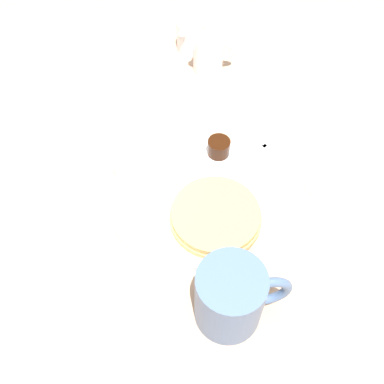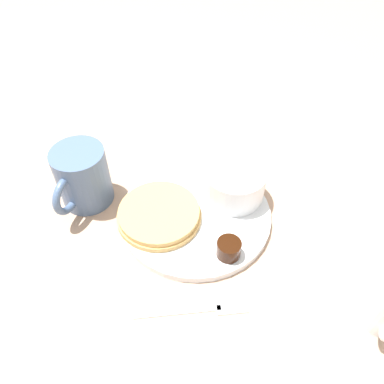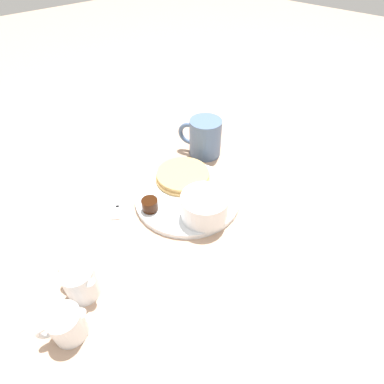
% 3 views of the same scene
% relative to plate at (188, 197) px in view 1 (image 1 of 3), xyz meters
% --- Properties ---
extents(ground_plane, '(4.00, 4.00, 0.00)m').
position_rel_plate_xyz_m(ground_plane, '(0.00, 0.00, -0.01)').
color(ground_plane, tan).
extents(plate, '(0.23, 0.23, 0.01)m').
position_rel_plate_xyz_m(plate, '(0.00, 0.00, 0.00)').
color(plate, white).
rests_on(plate, ground_plane).
extents(pancake_stack, '(0.13, 0.13, 0.02)m').
position_rel_plate_xyz_m(pancake_stack, '(-0.03, -0.05, 0.01)').
color(pancake_stack, tan).
rests_on(pancake_stack, plate).
extents(bowl, '(0.10, 0.10, 0.05)m').
position_rel_plate_xyz_m(bowl, '(0.02, 0.07, 0.03)').
color(bowl, white).
rests_on(bowl, plate).
extents(syrup_cup, '(0.03, 0.03, 0.03)m').
position_rel_plate_xyz_m(syrup_cup, '(0.09, -0.02, 0.02)').
color(syrup_cup, black).
rests_on(syrup_cup, plate).
extents(butter_ramekin, '(0.04, 0.04, 0.04)m').
position_rel_plate_xyz_m(butter_ramekin, '(0.04, 0.08, 0.02)').
color(butter_ramekin, white).
rests_on(butter_ramekin, plate).
extents(coffee_mug, '(0.08, 0.11, 0.10)m').
position_rel_plate_xyz_m(coffee_mug, '(-0.15, -0.09, 0.04)').
color(coffee_mug, slate).
rests_on(coffee_mug, ground_plane).
extents(creamer_pitcher_near, '(0.05, 0.08, 0.07)m').
position_rel_plate_xyz_m(creamer_pitcher_near, '(0.28, 0.04, 0.03)').
color(creamer_pitcher_near, white).
rests_on(creamer_pitcher_near, ground_plane).
extents(creamer_pitcher_far, '(0.07, 0.05, 0.06)m').
position_rel_plate_xyz_m(creamer_pitcher_far, '(0.33, 0.09, 0.02)').
color(creamer_pitcher_far, white).
rests_on(creamer_pitcher_far, ground_plane).
extents(fork, '(0.11, 0.12, 0.00)m').
position_rel_plate_xyz_m(fork, '(0.12, -0.10, -0.00)').
color(fork, silver).
rests_on(fork, ground_plane).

